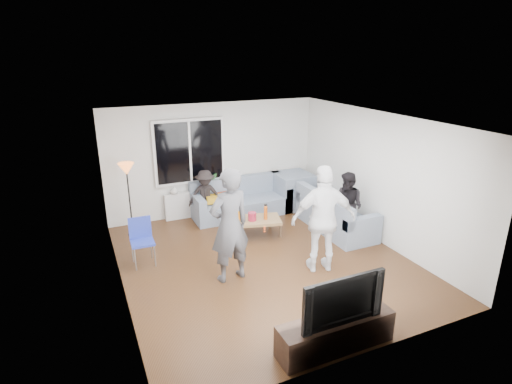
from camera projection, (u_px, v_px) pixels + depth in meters
name	position (u px, v px, depth m)	size (l,w,h in m)	color
floor	(264.00, 262.00, 7.62)	(5.00, 5.50, 0.04)	#56351C
ceiling	(265.00, 119.00, 6.76)	(5.00, 5.50, 0.04)	white
wall_back	(214.00, 159.00, 9.58)	(5.00, 0.04, 2.60)	silver
wall_front	(366.00, 267.00, 4.80)	(5.00, 0.04, 2.60)	silver
wall_left	(114.00, 217.00, 6.22)	(0.04, 5.50, 2.60)	silver
wall_right	(379.00, 178.00, 8.16)	(0.04, 5.50, 2.60)	silver
window_frame	(189.00, 152.00, 9.20)	(1.62, 0.06, 1.47)	white
window_glass	(190.00, 152.00, 9.16)	(1.50, 0.02, 1.35)	black
window_mullion	(190.00, 152.00, 9.15)	(0.05, 0.03, 1.35)	white
radiator	(193.00, 204.00, 9.57)	(1.30, 0.12, 0.62)	silver
potted_plant	(213.00, 181.00, 9.57)	(0.21, 0.17, 0.39)	#28652A
vase	(174.00, 190.00, 9.25)	(0.17, 0.17, 0.18)	silver
sofa_back_section	(241.00, 198.00, 9.62)	(2.30, 0.85, 0.85)	slate
sofa_right_section	(336.00, 211.00, 8.84)	(0.85, 2.00, 0.85)	slate
sofa_corner	(293.00, 190.00, 10.14)	(0.85, 0.85, 0.85)	slate
cushion_yellow	(215.00, 199.00, 9.31)	(0.38, 0.32, 0.14)	#C28C1C
cushion_red	(226.00, 196.00, 9.50)	(0.36, 0.30, 0.13)	maroon
coffee_table	(254.00, 228.00, 8.54)	(1.10, 0.60, 0.40)	olive
pitcher	(252.00, 216.00, 8.38)	(0.17, 0.17, 0.17)	maroon
side_chair	(142.00, 243.00, 7.36)	(0.40, 0.40, 0.86)	#283AB0
floor_lamp	(130.00, 200.00, 8.43)	(0.32, 0.32, 1.56)	orange
player_left	(230.00, 226.00, 6.72)	(0.71, 0.47, 1.96)	#46464B
player_right	(324.00, 219.00, 7.03)	(1.12, 0.47, 1.91)	silver
spectator_right	(348.00, 205.00, 8.42)	(0.67, 0.52, 1.38)	black
spectator_back	(206.00, 196.00, 9.25)	(0.77, 0.44, 1.19)	black
tv_console	(336.00, 333.00, 5.32)	(1.60, 0.40, 0.44)	#36241B
television	(338.00, 297.00, 5.14)	(1.16, 0.15, 0.67)	black
bottle_a	(238.00, 216.00, 8.37)	(0.07, 0.07, 0.19)	#C76A0B
bottle_d	(266.00, 213.00, 8.42)	(0.07, 0.07, 0.28)	#C35011
bottle_e	(266.00, 209.00, 8.66)	(0.07, 0.07, 0.24)	black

